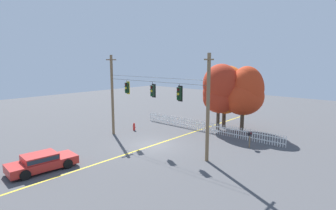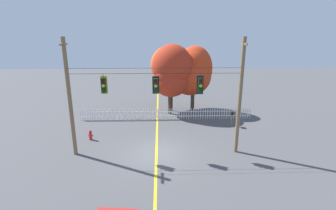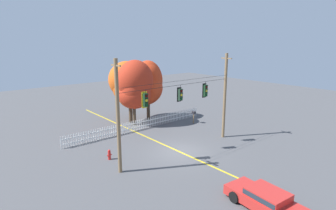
{
  "view_description": "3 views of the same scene",
  "coord_description": "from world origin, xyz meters",
  "px_view_note": "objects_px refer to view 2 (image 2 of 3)",
  "views": [
    {
      "loc": [
        15.76,
        -15.9,
        7.18
      ],
      "look_at": [
        0.37,
        1.53,
        3.36
      ],
      "focal_mm": 29.03,
      "sensor_mm": 36.0,
      "label": 1
    },
    {
      "loc": [
        0.29,
        -15.75,
        8.03
      ],
      "look_at": [
        0.84,
        1.5,
        2.96
      ],
      "focal_mm": 27.13,
      "sensor_mm": 36.0,
      "label": 2
    },
    {
      "loc": [
        -14.03,
        -15.33,
        8.77
      ],
      "look_at": [
        -0.15,
        1.26,
        3.68
      ],
      "focal_mm": 29.42,
      "sensor_mm": 36.0,
      "label": 3
    }
  ],
  "objects_px": {
    "traffic_signal_northbound_secondary": "(104,85)",
    "fire_hydrant": "(91,135)",
    "autumn_maple_mid": "(171,70)",
    "traffic_signal_southbound_primary": "(156,85)",
    "autumn_oak_far_east": "(193,72)",
    "traffic_signal_eastbound_side": "(200,85)",
    "roadside_mailbox": "(232,114)",
    "autumn_maple_near_fence": "(171,73)"
  },
  "relations": [
    {
      "from": "traffic_signal_southbound_primary",
      "to": "traffic_signal_eastbound_side",
      "type": "distance_m",
      "value": 2.84
    },
    {
      "from": "autumn_maple_near_fence",
      "to": "autumn_maple_mid",
      "type": "relative_size",
      "value": 1.03
    },
    {
      "from": "autumn_maple_near_fence",
      "to": "roadside_mailbox",
      "type": "height_order",
      "value": "autumn_maple_near_fence"
    },
    {
      "from": "traffic_signal_eastbound_side",
      "to": "autumn_oak_far_east",
      "type": "bearing_deg",
      "value": 85.65
    },
    {
      "from": "autumn_maple_near_fence",
      "to": "roadside_mailbox",
      "type": "relative_size",
      "value": 4.98
    },
    {
      "from": "traffic_signal_northbound_secondary",
      "to": "traffic_signal_southbound_primary",
      "type": "height_order",
      "value": "same"
    },
    {
      "from": "traffic_signal_eastbound_side",
      "to": "autumn_oak_far_east",
      "type": "distance_m",
      "value": 9.55
    },
    {
      "from": "autumn_maple_mid",
      "to": "roadside_mailbox",
      "type": "relative_size",
      "value": 4.84
    },
    {
      "from": "traffic_signal_northbound_secondary",
      "to": "roadside_mailbox",
      "type": "relative_size",
      "value": 0.96
    },
    {
      "from": "autumn_maple_near_fence",
      "to": "fire_hydrant",
      "type": "relative_size",
      "value": 8.7
    },
    {
      "from": "traffic_signal_eastbound_side",
      "to": "roadside_mailbox",
      "type": "bearing_deg",
      "value": 53.33
    },
    {
      "from": "traffic_signal_northbound_secondary",
      "to": "fire_hydrant",
      "type": "distance_m",
      "value": 5.23
    },
    {
      "from": "traffic_signal_southbound_primary",
      "to": "roadside_mailbox",
      "type": "relative_size",
      "value": 0.97
    },
    {
      "from": "traffic_signal_southbound_primary",
      "to": "fire_hydrant",
      "type": "relative_size",
      "value": 1.68
    },
    {
      "from": "autumn_oak_far_east",
      "to": "traffic_signal_southbound_primary",
      "type": "bearing_deg",
      "value": -110.53
    },
    {
      "from": "traffic_signal_southbound_primary",
      "to": "roadside_mailbox",
      "type": "distance_m",
      "value": 8.83
    },
    {
      "from": "autumn_maple_near_fence",
      "to": "autumn_oak_far_east",
      "type": "distance_m",
      "value": 2.48
    },
    {
      "from": "traffic_signal_southbound_primary",
      "to": "autumn_maple_mid",
      "type": "distance_m",
      "value": 9.68
    },
    {
      "from": "autumn_maple_near_fence",
      "to": "autumn_oak_far_east",
      "type": "bearing_deg",
      "value": 26.1
    },
    {
      "from": "traffic_signal_northbound_secondary",
      "to": "autumn_oak_far_east",
      "type": "height_order",
      "value": "autumn_oak_far_east"
    },
    {
      "from": "autumn_maple_mid",
      "to": "roadside_mailbox",
      "type": "distance_m",
      "value": 7.63
    },
    {
      "from": "traffic_signal_northbound_secondary",
      "to": "fire_hydrant",
      "type": "relative_size",
      "value": 1.67
    },
    {
      "from": "fire_hydrant",
      "to": "roadside_mailbox",
      "type": "xyz_separation_m",
      "value": [
        11.51,
        2.54,
        0.73
      ]
    },
    {
      "from": "roadside_mailbox",
      "to": "traffic_signal_southbound_primary",
      "type": "bearing_deg",
      "value": -143.05
    },
    {
      "from": "traffic_signal_northbound_secondary",
      "to": "autumn_oak_far_east",
      "type": "relative_size",
      "value": 0.2
    },
    {
      "from": "autumn_maple_mid",
      "to": "fire_hydrant",
      "type": "bearing_deg",
      "value": -131.4
    },
    {
      "from": "traffic_signal_eastbound_side",
      "to": "traffic_signal_southbound_primary",
      "type": "bearing_deg",
      "value": -179.99
    },
    {
      "from": "autumn_maple_near_fence",
      "to": "autumn_oak_far_east",
      "type": "xyz_separation_m",
      "value": [
        2.22,
        1.09,
        -0.08
      ]
    },
    {
      "from": "autumn_oak_far_east",
      "to": "autumn_maple_near_fence",
      "type": "bearing_deg",
      "value": -153.9
    },
    {
      "from": "fire_hydrant",
      "to": "roadside_mailbox",
      "type": "bearing_deg",
      "value": 12.47
    },
    {
      "from": "traffic_signal_southbound_primary",
      "to": "autumn_maple_mid",
      "type": "bearing_deg",
      "value": 81.99
    },
    {
      "from": "traffic_signal_eastbound_side",
      "to": "autumn_maple_near_fence",
      "type": "distance_m",
      "value": 8.57
    },
    {
      "from": "fire_hydrant",
      "to": "autumn_maple_mid",
      "type": "bearing_deg",
      "value": 48.6
    },
    {
      "from": "autumn_maple_mid",
      "to": "autumn_oak_far_east",
      "type": "distance_m",
      "value": 2.23
    },
    {
      "from": "autumn_maple_near_fence",
      "to": "fire_hydrant",
      "type": "height_order",
      "value": "autumn_maple_near_fence"
    },
    {
      "from": "traffic_signal_southbound_primary",
      "to": "autumn_maple_near_fence",
      "type": "distance_m",
      "value": 8.54
    },
    {
      "from": "traffic_signal_northbound_secondary",
      "to": "traffic_signal_eastbound_side",
      "type": "relative_size",
      "value": 0.95
    },
    {
      "from": "traffic_signal_southbound_primary",
      "to": "roadside_mailbox",
      "type": "bearing_deg",
      "value": 36.95
    },
    {
      "from": "traffic_signal_southbound_primary",
      "to": "autumn_oak_far_east",
      "type": "distance_m",
      "value": 10.17
    },
    {
      "from": "autumn_oak_far_east",
      "to": "fire_hydrant",
      "type": "xyz_separation_m",
      "value": [
        -8.62,
        -7.2,
        -3.65
      ]
    },
    {
      "from": "traffic_signal_northbound_secondary",
      "to": "fire_hydrant",
      "type": "bearing_deg",
      "value": 127.85
    },
    {
      "from": "autumn_maple_mid",
      "to": "fire_hydrant",
      "type": "relative_size",
      "value": 8.44
    }
  ]
}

